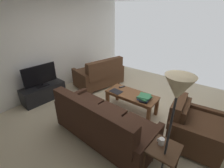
# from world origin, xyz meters

# --- Properties ---
(ground_plane) EXTENTS (4.89, 5.76, 0.01)m
(ground_plane) POSITION_xyz_m (0.00, 0.00, -0.00)
(ground_plane) COLOR beige
(wall_right) EXTENTS (0.12, 5.76, 2.52)m
(wall_right) POSITION_xyz_m (2.45, 0.00, 1.26)
(wall_right) COLOR white
(wall_right) RESTS_ON ground
(sofa_main) EXTENTS (2.03, 0.91, 0.92)m
(sofa_main) POSITION_xyz_m (-0.09, 0.90, 0.39)
(sofa_main) COLOR black
(sofa_main) RESTS_ON ground
(loveseat_near) EXTENTS (1.18, 1.59, 0.93)m
(loveseat_near) POSITION_xyz_m (1.48, -0.85, 0.38)
(loveseat_near) COLOR black
(loveseat_near) RESTS_ON ground
(coffee_table) EXTENTS (1.21, 0.52, 0.47)m
(coffee_table) POSITION_xyz_m (-0.05, -0.25, 0.40)
(coffee_table) COLOR brown
(coffee_table) RESTS_ON ground
(end_table) EXTENTS (0.43, 0.43, 0.59)m
(end_table) POSITION_xyz_m (-1.26, 0.96, 0.47)
(end_table) COLOR #472D1C
(end_table) RESTS_ON ground
(floor_lamp) EXTENTS (0.32, 0.32, 1.69)m
(floor_lamp) POSITION_xyz_m (-1.31, 1.04, 1.43)
(floor_lamp) COLOR #262628
(floor_lamp) RESTS_ON ground
(tv_stand) EXTENTS (0.52, 1.14, 0.43)m
(tv_stand) POSITION_xyz_m (2.13, 0.74, 0.21)
(tv_stand) COLOR black
(tv_stand) RESTS_ON ground
(flat_tv) EXTENTS (0.22, 0.86, 0.56)m
(flat_tv) POSITION_xyz_m (2.13, 0.74, 0.72)
(flat_tv) COLOR black
(flat_tv) RESTS_ON tv_stand
(armchair_side) EXTENTS (0.94, 0.96, 0.84)m
(armchair_side) POSITION_xyz_m (-1.46, -0.03, 0.36)
(armchair_side) COLOR black
(armchair_side) RESTS_ON ground
(coffee_mug) EXTENTS (0.10, 0.08, 0.10)m
(coffee_mug) POSITION_xyz_m (-1.21, 0.92, 0.64)
(coffee_mug) COLOR white
(coffee_mug) RESTS_ON end_table
(book_stack) EXTENTS (0.30, 0.33, 0.10)m
(book_stack) POSITION_xyz_m (-0.41, -0.18, 0.52)
(book_stack) COLOR black
(book_stack) RESTS_ON coffee_table
(tv_remote) EXTENTS (0.11, 0.16, 0.02)m
(tv_remote) POSITION_xyz_m (0.33, -0.39, 0.48)
(tv_remote) COLOR black
(tv_remote) RESTS_ON coffee_table
(loose_magazine) EXTENTS (0.31, 0.24, 0.01)m
(loose_magazine) POSITION_xyz_m (0.31, -0.11, 0.48)
(loose_magazine) COLOR black
(loose_magazine) RESTS_ON coffee_table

